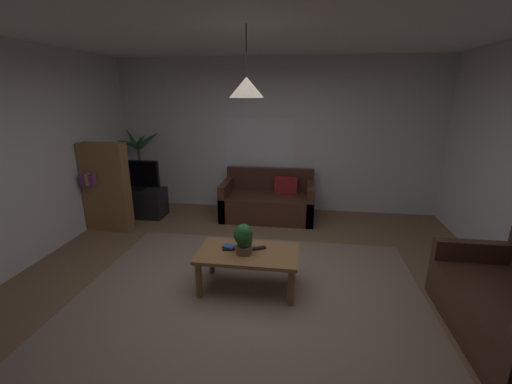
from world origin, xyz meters
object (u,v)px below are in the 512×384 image
at_px(potted_palm_corner, 141,171).
at_px(bookshelf_corner, 106,187).
at_px(book_on_table_0, 228,248).
at_px(potted_plant_on_table, 244,237).
at_px(pendant_lamp, 247,87).
at_px(remote_on_table_0, 259,248).
at_px(book_on_table_1, 229,246).
at_px(coffee_table, 248,257).
at_px(tv, 136,174).
at_px(tv_stand, 140,202).
at_px(couch_under_window, 268,202).

xyz_separation_m(potted_palm_corner, bookshelf_corner, (-0.04, -1.08, -0.01)).
height_order(book_on_table_0, bookshelf_corner, bookshelf_corner).
bearing_deg(book_on_table_0, potted_palm_corner, 132.66).
bearing_deg(potted_plant_on_table, pendant_lamp, 40.55).
bearing_deg(remote_on_table_0, potted_palm_corner, 18.98).
xyz_separation_m(book_on_table_1, remote_on_table_0, (0.33, 0.04, -0.02)).
height_order(coffee_table, potted_plant_on_table, potted_plant_on_table).
distance_m(tv, pendant_lamp, 3.34).
distance_m(bookshelf_corner, pendant_lamp, 3.18).
bearing_deg(bookshelf_corner, pendant_lamp, -28.65).
bearing_deg(tv_stand, book_on_table_1, -43.47).
height_order(tv_stand, tv, tv).
bearing_deg(tv_stand, couch_under_window, 6.57).
xyz_separation_m(couch_under_window, pendant_lamp, (0.02, -2.26, 1.90)).
bearing_deg(pendant_lamp, book_on_table_0, 171.13).
xyz_separation_m(potted_plant_on_table, bookshelf_corner, (-2.44, 1.39, 0.07)).
relative_size(book_on_table_1, bookshelf_corner, 0.09).
bearing_deg(bookshelf_corner, coffee_table, -28.65).
xyz_separation_m(tv, potted_palm_corner, (-0.15, 0.46, -0.05)).
height_order(tv_stand, pendant_lamp, pendant_lamp).
bearing_deg(potted_plant_on_table, book_on_table_1, 158.74).
bearing_deg(potted_palm_corner, bookshelf_corner, -92.11).
height_order(coffee_table, potted_palm_corner, potted_palm_corner).
bearing_deg(remote_on_table_0, tv_stand, 23.09).
relative_size(bookshelf_corner, pendant_lamp, 2.17).
distance_m(book_on_table_0, potted_plant_on_table, 0.27).
bearing_deg(tv, potted_plant_on_table, -41.77).
bearing_deg(book_on_table_1, remote_on_table_0, 6.87).
distance_m(book_on_table_1, pendant_lamp, 1.71).
relative_size(book_on_table_1, potted_palm_corner, 0.08).
relative_size(coffee_table, potted_plant_on_table, 3.26).
xyz_separation_m(couch_under_window, bookshelf_corner, (-2.46, -0.91, 0.43)).
relative_size(couch_under_window, tv_stand, 1.75).
relative_size(remote_on_table_0, potted_plant_on_table, 0.47).
bearing_deg(pendant_lamp, couch_under_window, 90.44).
height_order(book_on_table_0, tv, tv).
bearing_deg(couch_under_window, potted_plant_on_table, -90.54).
bearing_deg(tv, coffee_table, -40.81).
distance_m(remote_on_table_0, pendant_lamp, 1.72).
xyz_separation_m(coffee_table, book_on_table_0, (-0.23, 0.04, 0.08)).
xyz_separation_m(book_on_table_0, pendant_lamp, (0.23, -0.04, 1.72)).
distance_m(potted_palm_corner, bookshelf_corner, 1.08).
bearing_deg(coffee_table, remote_on_table_0, 35.02).
bearing_deg(book_on_table_1, tv, 136.85).
height_order(remote_on_table_0, potted_plant_on_table, potted_plant_on_table).
distance_m(book_on_table_1, potted_plant_on_table, 0.25).
bearing_deg(potted_palm_corner, tv_stand, -71.51).
relative_size(couch_under_window, remote_on_table_0, 9.84).
bearing_deg(tv, bookshelf_corner, -106.49).
height_order(potted_plant_on_table, potted_palm_corner, potted_palm_corner).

